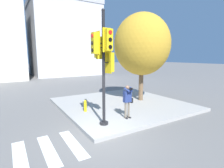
{
  "coord_description": "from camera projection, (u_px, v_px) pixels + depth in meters",
  "views": [
    {
      "loc": [
        -3.19,
        -6.28,
        3.37
      ],
      "look_at": [
        1.02,
        0.68,
        2.08
      ],
      "focal_mm": 28.0,
      "sensor_mm": 36.0,
      "label": 1
    }
  ],
  "objects": [
    {
      "name": "street_tree",
      "position": [
        142.0,
        45.0,
        12.35
      ],
      "size": [
        3.96,
        3.96,
        6.21
      ],
      "color": "brown",
      "rests_on": "sidewalk_corner"
    },
    {
      "name": "traffic_signal_pole",
      "position": [
        103.0,
        57.0,
        7.83
      ],
      "size": [
        1.15,
        1.15,
        5.24
      ],
      "color": "black",
      "rests_on": "sidewalk_corner"
    },
    {
      "name": "ground_plane",
      "position": [
        100.0,
        136.0,
        7.46
      ],
      "size": [
        160.0,
        160.0,
        0.0
      ],
      "primitive_type": "plane",
      "color": "slate"
    },
    {
      "name": "sidewalk_corner",
      "position": [
        121.0,
        104.0,
        12.2
      ],
      "size": [
        8.0,
        8.0,
        0.17
      ],
      "color": "#9E9B96",
      "rests_on": "ground_plane"
    },
    {
      "name": "building_right",
      "position": [
        64.0,
        39.0,
        32.88
      ],
      "size": [
        11.55,
        11.28,
        13.09
      ],
      "color": "#BCBCC1",
      "rests_on": "ground_plane"
    },
    {
      "name": "fire_hydrant",
      "position": [
        85.0,
        106.0,
        10.21
      ],
      "size": [
        0.17,
        0.23,
        0.69
      ],
      "color": "yellow",
      "rests_on": "sidewalk_corner"
    },
    {
      "name": "person_photographer",
      "position": [
        128.0,
        99.0,
        9.04
      ],
      "size": [
        0.58,
        0.54,
        1.72
      ],
      "color": "black",
      "rests_on": "sidewalk_corner"
    }
  ]
}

